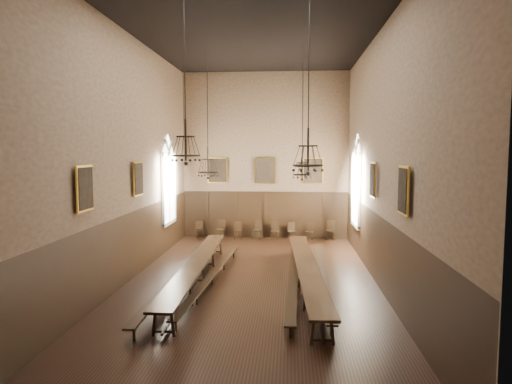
# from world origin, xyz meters

# --- Properties ---
(floor) EXTENTS (9.00, 18.00, 0.02)m
(floor) POSITION_xyz_m (0.00, 0.00, -0.01)
(floor) COLOR black
(floor) RESTS_ON ground
(ceiling) EXTENTS (9.00, 18.00, 0.02)m
(ceiling) POSITION_xyz_m (0.00, 0.00, 9.01)
(ceiling) COLOR black
(ceiling) RESTS_ON ground
(wall_back) EXTENTS (9.00, 0.02, 9.00)m
(wall_back) POSITION_xyz_m (0.00, 9.01, 4.50)
(wall_back) COLOR #8C7156
(wall_back) RESTS_ON ground
(wall_front) EXTENTS (9.00, 0.02, 9.00)m
(wall_front) POSITION_xyz_m (0.00, -9.01, 4.50)
(wall_front) COLOR #8C7156
(wall_front) RESTS_ON ground
(wall_left) EXTENTS (0.02, 18.00, 9.00)m
(wall_left) POSITION_xyz_m (-4.51, 0.00, 4.50)
(wall_left) COLOR #8C7156
(wall_left) RESTS_ON ground
(wall_right) EXTENTS (0.02, 18.00, 9.00)m
(wall_right) POSITION_xyz_m (4.51, 0.00, 4.50)
(wall_right) COLOR #8C7156
(wall_right) RESTS_ON ground
(wainscot_panelling) EXTENTS (9.00, 18.00, 2.50)m
(wainscot_panelling) POSITION_xyz_m (0.00, 0.00, 1.25)
(wainscot_panelling) COLOR black
(wainscot_panelling) RESTS_ON floor
(table_left) EXTENTS (0.98, 10.47, 0.82)m
(table_left) POSITION_xyz_m (-1.95, -0.02, 0.41)
(table_left) COLOR black
(table_left) RESTS_ON floor
(table_right) EXTENTS (1.22, 10.57, 0.82)m
(table_right) POSITION_xyz_m (1.96, -0.21, 0.41)
(table_right) COLOR black
(table_right) RESTS_ON floor
(bench_left_outer) EXTENTS (0.55, 10.43, 0.47)m
(bench_left_outer) POSITION_xyz_m (-2.62, -0.25, 0.30)
(bench_left_outer) COLOR black
(bench_left_outer) RESTS_ON floor
(bench_left_inner) EXTENTS (0.80, 9.17, 0.41)m
(bench_left_inner) POSITION_xyz_m (-1.37, -0.18, 0.26)
(bench_left_inner) COLOR black
(bench_left_inner) RESTS_ON floor
(bench_right_inner) EXTENTS (0.54, 10.17, 0.46)m
(bench_right_inner) POSITION_xyz_m (1.51, 0.11, 0.29)
(bench_right_inner) COLOR black
(bench_right_inner) RESTS_ON floor
(bench_right_outer) EXTENTS (0.51, 9.76, 0.44)m
(bench_right_outer) POSITION_xyz_m (2.55, 0.11, 0.28)
(bench_right_outer) COLOR black
(bench_right_outer) RESTS_ON floor
(chair_0) EXTENTS (0.51, 0.52, 0.91)m
(chair_0) POSITION_xyz_m (-3.57, 8.59, 0.27)
(chair_0) COLOR black
(chair_0) RESTS_ON floor
(chair_1) EXTENTS (0.52, 0.52, 1.00)m
(chair_1) POSITION_xyz_m (-2.42, 8.55, 0.30)
(chair_1) COLOR black
(chair_1) RESTS_ON floor
(chair_2) EXTENTS (0.45, 0.45, 0.91)m
(chair_2) POSITION_xyz_m (-1.45, 8.50, 0.28)
(chair_2) COLOR black
(chair_2) RESTS_ON floor
(chair_3) EXTENTS (0.55, 0.55, 0.98)m
(chair_3) POSITION_xyz_m (-0.39, 8.49, 0.30)
(chair_3) COLOR black
(chair_3) RESTS_ON floor
(chair_4) EXTENTS (0.42, 0.42, 0.91)m
(chair_4) POSITION_xyz_m (0.55, 8.51, 0.27)
(chair_4) COLOR black
(chair_4) RESTS_ON floor
(chair_5) EXTENTS (0.50, 0.50, 0.91)m
(chair_5) POSITION_xyz_m (1.49, 8.52, 0.27)
(chair_5) COLOR black
(chair_5) RESTS_ON floor
(chair_6) EXTENTS (0.45, 0.45, 0.86)m
(chair_6) POSITION_xyz_m (2.40, 8.58, 0.26)
(chair_6) COLOR black
(chair_6) RESTS_ON floor
(chair_7) EXTENTS (0.54, 0.54, 1.04)m
(chair_7) POSITION_xyz_m (3.54, 8.62, 0.31)
(chair_7) COLOR black
(chair_7) RESTS_ON floor
(chandelier_back_left) EXTENTS (0.83, 0.83, 5.28)m
(chandelier_back_left) POSITION_xyz_m (-2.00, 2.68, 4.23)
(chandelier_back_left) COLOR black
(chandelier_back_left) RESTS_ON ceiling
(chandelier_back_right) EXTENTS (0.75, 0.75, 5.35)m
(chandelier_back_right) POSITION_xyz_m (1.85, 2.95, 4.21)
(chandelier_back_right) COLOR black
(chandelier_back_right) RESTS_ON ceiling
(chandelier_front_left) EXTENTS (0.85, 0.85, 4.54)m
(chandelier_front_left) POSITION_xyz_m (-1.67, -2.73, 4.91)
(chandelier_front_left) COLOR black
(chandelier_front_left) RESTS_ON ceiling
(chandelier_front_right) EXTENTS (0.89, 0.89, 4.84)m
(chandelier_front_right) POSITION_xyz_m (1.88, -2.37, 4.62)
(chandelier_front_right) COLOR black
(chandelier_front_right) RESTS_ON ceiling
(portrait_back_0) EXTENTS (1.10, 0.12, 1.40)m
(portrait_back_0) POSITION_xyz_m (-2.60, 8.88, 3.70)
(portrait_back_0) COLOR gold
(portrait_back_0) RESTS_ON wall_back
(portrait_back_1) EXTENTS (1.10, 0.12, 1.40)m
(portrait_back_1) POSITION_xyz_m (0.00, 8.88, 3.70)
(portrait_back_1) COLOR gold
(portrait_back_1) RESTS_ON wall_back
(portrait_back_2) EXTENTS (1.10, 0.12, 1.40)m
(portrait_back_2) POSITION_xyz_m (2.60, 8.88, 3.70)
(portrait_back_2) COLOR gold
(portrait_back_2) RESTS_ON wall_back
(portrait_left_0) EXTENTS (0.12, 1.00, 1.30)m
(portrait_left_0) POSITION_xyz_m (-4.38, 1.00, 3.70)
(portrait_left_0) COLOR gold
(portrait_left_0) RESTS_ON wall_left
(portrait_left_1) EXTENTS (0.12, 1.00, 1.30)m
(portrait_left_1) POSITION_xyz_m (-4.38, -3.50, 3.70)
(portrait_left_1) COLOR gold
(portrait_left_1) RESTS_ON wall_left
(portrait_right_0) EXTENTS (0.12, 1.00, 1.30)m
(portrait_right_0) POSITION_xyz_m (4.38, 1.00, 3.70)
(portrait_right_0) COLOR gold
(portrait_right_0) RESTS_ON wall_right
(portrait_right_1) EXTENTS (0.12, 1.00, 1.30)m
(portrait_right_1) POSITION_xyz_m (4.38, -3.50, 3.70)
(portrait_right_1) COLOR gold
(portrait_right_1) RESTS_ON wall_right
(window_right) EXTENTS (0.20, 2.20, 4.60)m
(window_right) POSITION_xyz_m (4.43, 5.50, 3.40)
(window_right) COLOR white
(window_right) RESTS_ON wall_right
(window_left) EXTENTS (0.20, 2.20, 4.60)m
(window_left) POSITION_xyz_m (-4.43, 5.50, 3.40)
(window_left) COLOR white
(window_left) RESTS_ON wall_left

